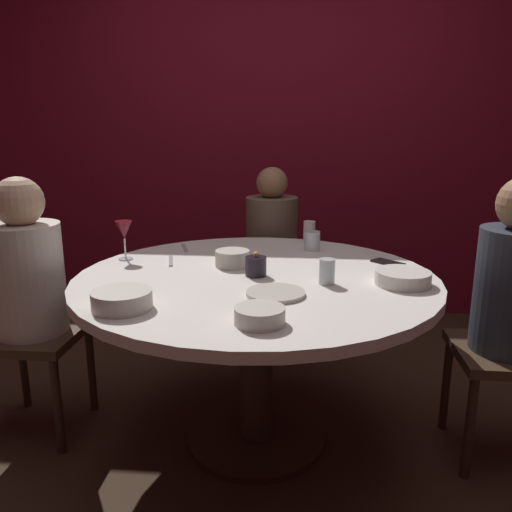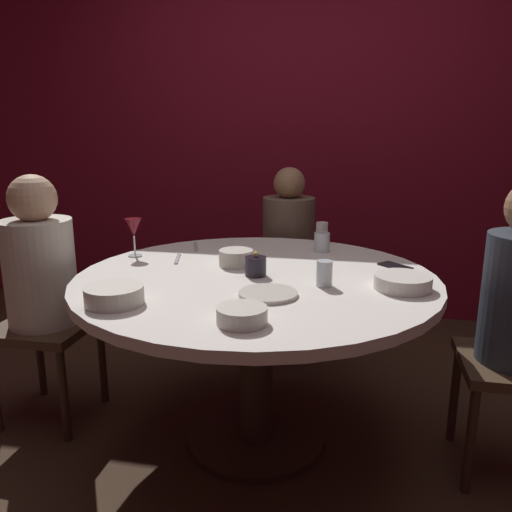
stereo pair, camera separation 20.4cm
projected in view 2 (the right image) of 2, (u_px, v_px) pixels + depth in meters
name	position (u px, v px, depth m)	size (l,w,h in m)	color
ground_plane	(256.00, 439.00, 2.25)	(8.00, 8.00, 0.00)	#382619
back_wall	(305.00, 131.00, 3.58)	(6.00, 0.10, 2.60)	maroon
dining_table	(256.00, 308.00, 2.10)	(1.45, 1.45, 0.75)	silver
seated_diner_left	(40.00, 272.00, 2.26)	(0.40, 0.40, 1.14)	#3F2D1E
seated_diner_back	(288.00, 240.00, 2.99)	(0.40, 0.40, 1.11)	#3F2D1E
candle_holder	(256.00, 266.00, 2.05)	(0.09, 0.09, 0.10)	black
wine_glass	(134.00, 229.00, 2.34)	(0.08, 0.08, 0.18)	silver
dinner_plate	(268.00, 294.00, 1.81)	(0.21, 0.21, 0.01)	beige
cell_phone	(395.00, 266.00, 2.18)	(0.07, 0.14, 0.01)	black
bowl_serving_large	(242.00, 315.00, 1.55)	(0.16, 0.16, 0.05)	beige
bowl_salad_center	(114.00, 295.00, 1.72)	(0.20, 0.20, 0.06)	beige
bowl_small_white	(236.00, 258.00, 2.20)	(0.15, 0.15, 0.07)	beige
bowl_sauce_side	(403.00, 282.00, 1.88)	(0.21, 0.21, 0.05)	silver
cup_near_candle	(322.00, 233.00, 2.61)	(0.06, 0.06, 0.11)	silver
cup_by_left_diner	(324.00, 273.00, 1.91)	(0.06, 0.06, 0.10)	silver
cup_by_right_diner	(322.00, 242.00, 2.44)	(0.08, 0.08, 0.09)	silver
fork_near_plate	(178.00, 259.00, 2.31)	(0.02, 0.18, 0.01)	#B7B7BC
knife_near_plate	(196.00, 246.00, 2.55)	(0.02, 0.18, 0.01)	#B7B7BC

